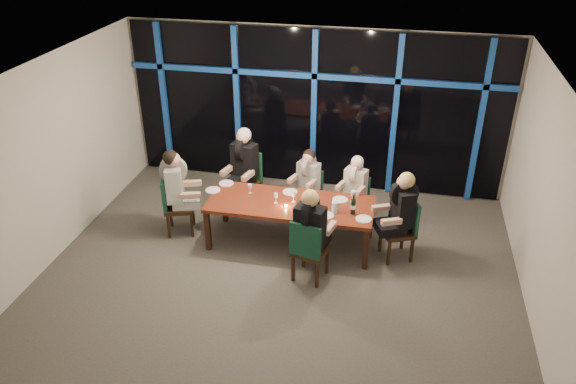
% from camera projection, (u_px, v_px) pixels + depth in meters
% --- Properties ---
extents(room, '(7.04, 7.00, 3.02)m').
position_uv_depth(room, '(279.00, 149.00, 7.47)').
color(room, '#57524C').
rests_on(room, ground).
extents(window_wall, '(6.86, 0.43, 2.94)m').
position_uv_depth(window_wall, '(315.00, 108.00, 10.21)').
color(window_wall, black).
rests_on(window_wall, ground).
extents(dining_table, '(2.60, 1.00, 0.75)m').
position_uv_depth(dining_table, '(291.00, 207.00, 8.80)').
color(dining_table, maroon).
rests_on(dining_table, ground).
extents(chair_far_left, '(0.59, 0.59, 1.03)m').
position_uv_depth(chair_far_left, '(247.00, 177.00, 9.92)').
color(chair_far_left, black).
rests_on(chair_far_left, ground).
extents(chair_far_mid, '(0.52, 0.52, 0.87)m').
position_uv_depth(chair_far_mid, '(309.00, 191.00, 9.66)').
color(chair_far_mid, black).
rests_on(chair_far_mid, ground).
extents(chair_far_right, '(0.50, 0.50, 0.86)m').
position_uv_depth(chair_far_right, '(356.00, 198.00, 9.45)').
color(chair_far_right, black).
rests_on(chair_far_right, ground).
extents(chair_end_left, '(0.59, 0.59, 1.02)m').
position_uv_depth(chair_end_left, '(174.00, 202.00, 9.15)').
color(chair_end_left, black).
rests_on(chair_end_left, ground).
extents(chair_end_right, '(0.61, 0.61, 1.00)m').
position_uv_depth(chair_end_right, '(403.00, 226.00, 8.54)').
color(chair_end_right, black).
rests_on(chair_end_right, ground).
extents(chair_near_mid, '(0.57, 0.57, 1.02)m').
position_uv_depth(chair_near_mid, '(308.00, 248.00, 8.00)').
color(chair_near_mid, black).
rests_on(chair_near_mid, ground).
extents(diner_far_left, '(0.59, 0.70, 1.01)m').
position_uv_depth(diner_far_left, '(243.00, 158.00, 9.65)').
color(diner_far_left, black).
rests_on(diner_far_left, ground).
extents(diner_far_mid, '(0.53, 0.59, 0.85)m').
position_uv_depth(diner_far_mid, '(308.00, 174.00, 9.44)').
color(diner_far_mid, black).
rests_on(diner_far_mid, ground).
extents(diner_far_right, '(0.51, 0.59, 0.84)m').
position_uv_depth(diner_far_right, '(355.00, 181.00, 9.23)').
color(diner_far_right, silver).
rests_on(diner_far_right, ground).
extents(diner_end_left, '(0.69, 0.60, 0.99)m').
position_uv_depth(diner_end_left, '(177.00, 180.00, 8.97)').
color(diner_end_left, black).
rests_on(diner_end_left, ground).
extents(diner_end_right, '(0.68, 0.63, 0.97)m').
position_uv_depth(diner_end_right, '(401.00, 204.00, 8.34)').
color(diner_end_right, black).
rests_on(diner_end_right, ground).
extents(diner_near_mid, '(0.57, 0.68, 0.99)m').
position_uv_depth(diner_near_mid, '(311.00, 221.00, 7.87)').
color(diner_near_mid, black).
rests_on(diner_near_mid, ground).
extents(plate_far_left, '(0.24, 0.24, 0.01)m').
position_uv_depth(plate_far_left, '(226.00, 183.00, 9.32)').
color(plate_far_left, white).
rests_on(plate_far_left, dining_table).
extents(plate_far_mid, '(0.24, 0.24, 0.01)m').
position_uv_depth(plate_far_mid, '(290.00, 192.00, 9.06)').
color(plate_far_mid, white).
rests_on(plate_far_mid, dining_table).
extents(plate_far_right, '(0.24, 0.24, 0.01)m').
position_uv_depth(plate_far_right, '(340.00, 200.00, 8.84)').
color(plate_far_right, white).
rests_on(plate_far_right, dining_table).
extents(plate_end_left, '(0.24, 0.24, 0.01)m').
position_uv_depth(plate_end_left, '(215.00, 190.00, 9.11)').
color(plate_end_left, white).
rests_on(plate_end_left, dining_table).
extents(plate_end_right, '(0.24, 0.24, 0.01)m').
position_uv_depth(plate_end_right, '(364.00, 219.00, 8.33)').
color(plate_end_right, white).
rests_on(plate_end_right, dining_table).
extents(plate_near_mid, '(0.24, 0.24, 0.01)m').
position_uv_depth(plate_near_mid, '(326.00, 215.00, 8.42)').
color(plate_near_mid, white).
rests_on(plate_near_mid, dining_table).
extents(wine_bottle, '(0.08, 0.08, 0.33)m').
position_uv_depth(wine_bottle, '(353.00, 206.00, 8.42)').
color(wine_bottle, black).
rests_on(wine_bottle, dining_table).
extents(water_pitcher, '(0.11, 0.10, 0.18)m').
position_uv_depth(water_pitcher, '(335.00, 207.00, 8.47)').
color(water_pitcher, silver).
rests_on(water_pitcher, dining_table).
extents(tea_light, '(0.05, 0.05, 0.03)m').
position_uv_depth(tea_light, '(286.00, 206.00, 8.65)').
color(tea_light, '#FFAB4C').
rests_on(tea_light, dining_table).
extents(wine_glass_a, '(0.07, 0.07, 0.17)m').
position_uv_depth(wine_glass_a, '(276.00, 196.00, 8.71)').
color(wine_glass_a, silver).
rests_on(wine_glass_a, dining_table).
extents(wine_glass_b, '(0.07, 0.07, 0.19)m').
position_uv_depth(wine_glass_b, '(294.00, 194.00, 8.73)').
color(wine_glass_b, silver).
rests_on(wine_glass_b, dining_table).
extents(wine_glass_c, '(0.07, 0.07, 0.19)m').
position_uv_depth(wine_glass_c, '(315.00, 197.00, 8.64)').
color(wine_glass_c, silver).
rests_on(wine_glass_c, dining_table).
extents(wine_glass_d, '(0.06, 0.06, 0.16)m').
position_uv_depth(wine_glass_d, '(250.00, 187.00, 8.99)').
color(wine_glass_d, silver).
rests_on(wine_glass_d, dining_table).
extents(wine_glass_e, '(0.08, 0.08, 0.19)m').
position_uv_depth(wine_glass_e, '(353.00, 194.00, 8.72)').
color(wine_glass_e, silver).
rests_on(wine_glass_e, dining_table).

